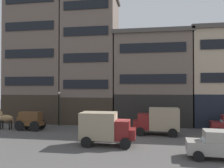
# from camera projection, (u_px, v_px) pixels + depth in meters

# --- Properties ---
(ground_plane) EXTENTS (120.00, 120.00, 0.00)m
(ground_plane) POSITION_uv_depth(u_px,v_px,m) (117.00, 141.00, 19.28)
(ground_plane) COLOR #4C4947
(building_far_left) EXTENTS (8.35, 5.99, 18.25)m
(building_far_left) POSITION_uv_depth(u_px,v_px,m) (39.00, 55.00, 31.46)
(building_far_left) COLOR #33281E
(building_far_left) RESTS_ON ground_plane
(building_center_left) EXTENTS (7.20, 5.99, 16.90)m
(building_center_left) POSITION_uv_depth(u_px,v_px,m) (91.00, 59.00, 30.26)
(building_center_left) COLOR #33281E
(building_center_left) RESTS_ON ground_plane
(building_center_right) EXTENTS (9.56, 5.99, 11.59)m
(building_center_right) POSITION_uv_depth(u_px,v_px,m) (152.00, 78.00, 28.94)
(building_center_right) COLOR black
(building_center_right) RESTS_ON ground_plane
(cargo_wagon) EXTENTS (2.96, 1.63, 1.98)m
(cargo_wagon) POSITION_uv_depth(u_px,v_px,m) (30.00, 119.00, 24.52)
(cargo_wagon) COLOR brown
(cargo_wagon) RESTS_ON ground_plane
(draft_horse) EXTENTS (2.35, 0.67, 2.30)m
(draft_horse) POSITION_uv_depth(u_px,v_px,m) (5.00, 118.00, 24.99)
(draft_horse) COLOR #937047
(draft_horse) RESTS_ON ground_plane
(delivery_truck_near) EXTENTS (4.39, 2.22, 2.62)m
(delivery_truck_near) POSITION_uv_depth(u_px,v_px,m) (158.00, 120.00, 22.02)
(delivery_truck_near) COLOR maroon
(delivery_truck_near) RESTS_ON ground_plane
(delivery_truck_far) EXTENTS (4.35, 2.12, 2.62)m
(delivery_truck_far) POSITION_uv_depth(u_px,v_px,m) (106.00, 127.00, 18.02)
(delivery_truck_far) COLOR maroon
(delivery_truck_far) RESTS_ON ground_plane
(sedan_light) EXTENTS (3.81, 2.09, 1.83)m
(sedan_light) POSITION_uv_depth(u_px,v_px,m) (217.00, 145.00, 14.55)
(sedan_light) COLOR gray
(sedan_light) RESTS_ON ground_plane
(streetlamp_curbside) EXTENTS (0.32, 0.32, 4.12)m
(streetlamp_curbside) POSITION_uv_depth(u_px,v_px,m) (59.00, 104.00, 27.27)
(streetlamp_curbside) COLOR black
(streetlamp_curbside) RESTS_ON ground_plane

